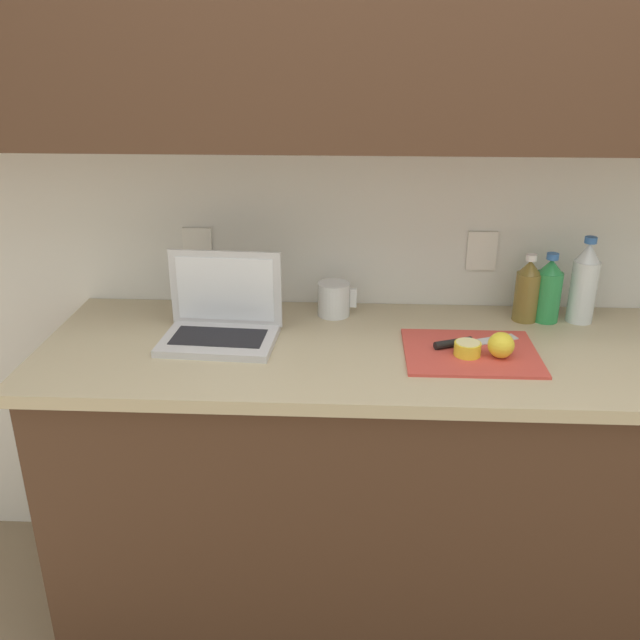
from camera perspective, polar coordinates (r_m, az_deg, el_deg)
ground_plane at (r=2.40m, az=9.01°, el=-22.50°), size 12.00×12.00×0.00m
wall_back at (r=1.96m, az=11.11°, el=18.43°), size 5.20×0.38×2.60m
counter_unit at (r=2.10m, az=10.38°, el=-13.34°), size 2.23×0.65×0.91m
laptop at (r=1.90m, az=-8.28°, el=0.09°), size 0.33×0.24×0.23m
cutting_board at (r=1.85m, az=12.57°, el=-2.69°), size 0.35×0.29×0.01m
knife at (r=1.87m, az=11.90°, el=-1.85°), size 0.24×0.12×0.02m
lemon_half_cut at (r=1.81m, az=12.31°, el=-2.37°), size 0.07×0.07×0.04m
lemon_whole_beside at (r=1.82m, az=15.00°, el=-2.05°), size 0.07×0.07×0.07m
bottle_green_soda at (r=2.12m, az=21.35°, el=2.88°), size 0.08×0.08×0.26m
bottle_oil_tall at (r=2.10m, az=18.66°, el=2.36°), size 0.08×0.08×0.21m
bottle_water_clear at (r=2.08m, az=17.05°, el=2.35°), size 0.07×0.07×0.20m
measuring_cup at (r=2.04m, az=1.20°, el=1.77°), size 0.12×0.10×0.10m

